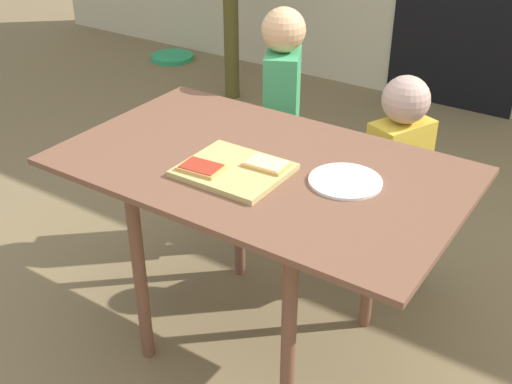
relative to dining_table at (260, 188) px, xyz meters
name	(u,v)px	position (x,y,z in m)	size (l,w,h in m)	color
ground_plane	(260,338)	(0.00, 0.00, -0.68)	(16.00, 16.00, 0.00)	olive
dining_table	(260,188)	(0.00, 0.00, 0.00)	(1.34, 0.81, 0.77)	brown
cutting_board	(234,170)	(-0.03, -0.10, 0.10)	(0.33, 0.28, 0.02)	tan
pizza_slice_near_left	(201,168)	(-0.11, -0.17, 0.12)	(0.14, 0.10, 0.01)	#E8A353
pizza_slice_far_right	(267,164)	(0.05, -0.03, 0.12)	(0.14, 0.10, 0.01)	#E8A353
plate_white_right	(345,181)	(0.29, 0.04, 0.10)	(0.23, 0.23, 0.01)	white
child_left	(282,112)	(-0.32, 0.66, -0.03)	(0.23, 0.28, 1.10)	#342F47
child_right	(397,171)	(0.25, 0.61, -0.13)	(0.22, 0.28, 0.94)	#30394A
garden_hose_coil	(172,57)	(-2.48, 2.42, -0.66)	(0.36, 0.36, 0.04)	#2AA363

